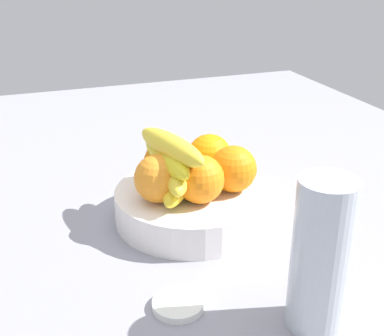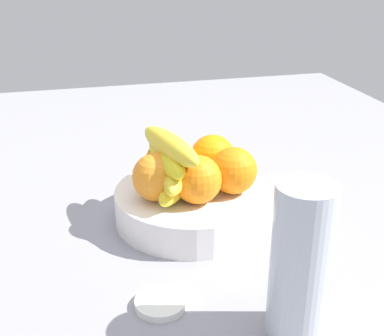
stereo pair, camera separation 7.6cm
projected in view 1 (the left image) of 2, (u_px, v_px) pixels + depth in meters
The scene contains 10 objects.
ground_plane at pixel (198, 217), 91.82cm from camera, with size 180.00×140.00×3.00cm, color gray.
fruit_bowl at pixel (192, 205), 86.97cm from camera, with size 25.95×25.95×5.52cm, color white.
orange_front_left at pixel (233, 169), 84.21cm from camera, with size 7.77×7.77×7.77cm, color orange.
orange_front_right at pixel (210, 156), 89.24cm from camera, with size 7.77×7.77×7.77cm, color orange.
orange_center at pixel (166, 163), 86.64cm from camera, with size 7.77×7.77×7.77cm, color orange.
orange_back_left at pixel (158, 178), 80.79cm from camera, with size 7.77×7.77×7.77cm, color orange.
orange_back_right at pixel (200, 179), 80.54cm from camera, with size 7.77×7.77×7.77cm, color orange.
banana_bunch at pixel (174, 164), 82.36cm from camera, with size 18.40×11.95×10.60cm.
thermos_tumbler at pixel (321, 256), 60.02cm from camera, with size 7.03×7.03×19.65cm, color #B4BCC5.
jar_lid at pixel (178, 305), 66.39cm from camera, with size 6.75×6.75×1.02cm, color white.
Camera 1 is at (75.39, -28.43, 43.40)cm, focal length 48.08 mm.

